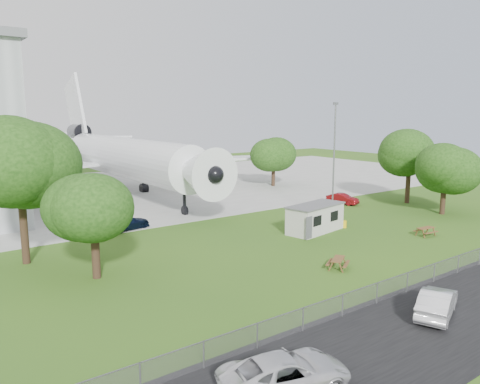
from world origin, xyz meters
TOP-DOWN VIEW (x-y plane):
  - ground at (0.00, 0.00)m, footprint 160.00×160.00m
  - asphalt_strip at (0.00, -13.00)m, footprint 120.00×8.00m
  - concrete_apron at (0.00, 38.00)m, footprint 120.00×46.00m
  - airliner at (-2.00, 35.86)m, footprint 46.36×47.73m
  - site_cabin at (4.26, 4.70)m, footprint 6.94×3.74m
  - picnic_west at (-2.09, -3.86)m, footprint 2.32×2.22m
  - picnic_east at (11.35, -2.36)m, footprint 1.91×1.64m
  - fence at (0.00, -9.50)m, footprint 58.00×0.04m
  - lamp_mast at (8.20, 6.20)m, footprint 0.16×0.16m
  - tree_west_big at (-19.95, 10.79)m, footprint 8.71×8.71m
  - tree_west_small at (-16.80, 4.57)m, footprint 5.80×5.80m
  - tree_east_front at (21.19, 1.82)m, footprint 6.69×6.69m
  - tree_east_back at (23.84, 8.07)m, footprint 6.76×6.76m
  - tree_far_apron at (19.20, 28.39)m, footprint 6.41×6.41m
  - car_centre_sedan at (-3.72, -12.53)m, footprint 4.89×3.26m
  - car_west_estate at (-15.25, -12.90)m, footprint 5.92×3.71m
  - car_ne_sedan at (16.68, 12.29)m, footprint 2.36×4.14m
  - car_apron_van at (-9.84, 15.93)m, footprint 5.01×2.92m

SIDE VIEW (x-z plane):
  - ground at x=0.00m, z-range 0.00..0.00m
  - picnic_west at x=-2.09m, z-range -0.38..0.38m
  - picnic_east at x=11.35m, z-range -0.38..0.38m
  - fence at x=0.00m, z-range -0.65..0.65m
  - asphalt_strip at x=0.00m, z-range 0.00..0.02m
  - concrete_apron at x=0.00m, z-range 0.00..0.03m
  - car_ne_sedan at x=16.68m, z-range 0.00..1.29m
  - car_apron_van at x=-9.84m, z-range 0.00..1.36m
  - car_centre_sedan at x=-3.72m, z-range 0.00..1.52m
  - car_west_estate at x=-15.25m, z-range 0.00..1.53m
  - site_cabin at x=4.26m, z-range 0.00..2.62m
  - tree_far_apron at x=19.20m, z-range 0.82..8.90m
  - tree_west_small at x=-16.80m, z-range 1.02..8.89m
  - tree_east_front at x=21.19m, z-range 0.85..9.25m
  - airliner at x=-2.00m, z-range -3.57..14.11m
  - lamp_mast at x=8.20m, z-range 0.00..12.00m
  - tree_east_back at x=23.84m, z-range 1.41..11.03m
  - tree_west_big at x=-19.95m, z-range 1.70..13.82m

